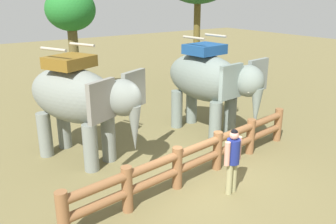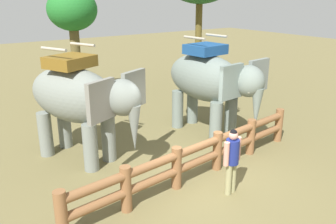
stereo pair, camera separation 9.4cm
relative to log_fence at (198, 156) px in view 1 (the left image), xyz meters
name	(u,v)px [view 1 (the left image)]	position (x,y,z in m)	size (l,w,h in m)	color
ground_plane	(203,181)	(0.00, -0.21, -0.60)	(60.00, 60.00, 0.00)	brown
log_fence	(198,156)	(0.00, 0.00, 0.00)	(7.47, 1.09, 1.05)	brown
elephant_near_left	(79,99)	(-1.96, 2.65, 1.19)	(2.79, 3.77, 3.18)	slate
elephant_center	(209,81)	(2.21, 2.16, 1.20)	(2.13, 3.78, 3.21)	slate
tourist_woman_in_black	(233,157)	(0.17, -1.00, 0.32)	(0.56, 0.36, 1.60)	#989365
tree_back_center	(71,13)	(0.14, 8.38, 3.08)	(2.03, 2.03, 4.70)	brown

